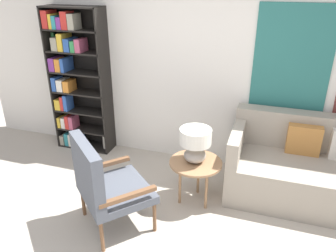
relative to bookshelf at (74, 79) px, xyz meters
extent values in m
cube|color=white|center=(1.67, 0.18, 0.34)|extent=(6.40, 0.06, 2.70)
cube|color=#286B66|center=(2.75, 0.14, 0.41)|extent=(0.83, 0.02, 1.25)
cube|color=black|center=(-0.30, 0.00, -0.03)|extent=(0.02, 0.30, 1.96)
cube|color=black|center=(0.48, 0.00, -0.03)|extent=(0.02, 0.30, 1.96)
cube|color=black|center=(0.09, 0.00, 0.94)|extent=(0.80, 0.30, 0.02)
cube|color=black|center=(0.09, 0.00, -1.00)|extent=(0.80, 0.30, 0.02)
cube|color=black|center=(0.09, 0.15, -0.03)|extent=(0.80, 0.01, 1.96)
cube|color=black|center=(0.09, 0.00, -0.72)|extent=(0.80, 0.30, 0.02)
cube|color=gray|center=(-0.25, -0.03, -0.92)|extent=(0.07, 0.20, 0.14)
cube|color=teal|center=(-0.17, -0.02, -0.90)|extent=(0.06, 0.23, 0.19)
cube|color=silver|center=(-0.09, -0.01, -0.90)|extent=(0.09, 0.25, 0.18)
cube|color=#2D56A8|center=(0.00, -0.05, -0.89)|extent=(0.08, 0.18, 0.20)
cylinder|color=beige|center=(0.41, 0.00, -0.89)|extent=(0.09, 0.09, 0.20)
cube|color=black|center=(0.09, 0.00, -0.45)|extent=(0.80, 0.30, 0.02)
cube|color=gold|center=(-0.26, -0.03, -0.64)|extent=(0.05, 0.22, 0.15)
cube|color=silver|center=(-0.19, -0.01, -0.64)|extent=(0.06, 0.25, 0.16)
cube|color=red|center=(-0.12, -0.04, -0.62)|extent=(0.06, 0.19, 0.19)
cube|color=#B24C6B|center=(-0.06, -0.05, -0.62)|extent=(0.06, 0.18, 0.19)
cube|color=black|center=(0.09, 0.00, -0.17)|extent=(0.80, 0.30, 0.02)
cube|color=gold|center=(-0.24, -0.05, -0.36)|extent=(0.09, 0.17, 0.15)
cube|color=red|center=(-0.16, -0.02, -0.34)|extent=(0.05, 0.23, 0.20)
cube|color=#2D56A8|center=(-0.11, -0.05, -0.33)|extent=(0.06, 0.18, 0.22)
cube|color=black|center=(0.09, 0.00, 0.11)|extent=(0.80, 0.30, 0.02)
cube|color=#2D56A8|center=(-0.25, -0.04, -0.07)|extent=(0.06, 0.20, 0.19)
cube|color=silver|center=(-0.16, -0.03, -0.08)|extent=(0.09, 0.21, 0.16)
cube|color=orange|center=(-0.06, -0.03, -0.08)|extent=(0.09, 0.21, 0.15)
cube|color=black|center=(0.09, 0.00, 0.38)|extent=(0.80, 0.30, 0.02)
cube|color=#7A338C|center=(-0.24, -0.01, 0.20)|extent=(0.09, 0.24, 0.18)
cube|color=orange|center=(-0.14, -0.04, 0.20)|extent=(0.08, 0.18, 0.17)
cube|color=#2D56A8|center=(-0.07, -0.01, 0.21)|extent=(0.05, 0.25, 0.18)
cube|color=black|center=(0.09, 0.00, 0.66)|extent=(0.80, 0.30, 0.02)
cylinder|color=#194723|center=(-0.24, 0.00, 0.50)|extent=(0.06, 0.06, 0.22)
cube|color=gray|center=(-0.15, -0.05, 0.48)|extent=(0.09, 0.18, 0.17)
cube|color=gold|center=(-0.06, -0.01, 0.50)|extent=(0.08, 0.24, 0.22)
cube|color=#2D56A8|center=(0.03, -0.02, 0.47)|extent=(0.08, 0.24, 0.16)
cube|color=#338C4C|center=(0.12, -0.05, 0.46)|extent=(0.06, 0.18, 0.14)
cube|color=#B24C6B|center=(0.19, -0.03, 0.48)|extent=(0.07, 0.21, 0.17)
cube|color=red|center=(-0.24, -0.02, 0.78)|extent=(0.08, 0.22, 0.22)
cube|color=gold|center=(-0.16, -0.02, 0.76)|extent=(0.04, 0.24, 0.18)
cube|color=teal|center=(-0.11, -0.02, 0.75)|extent=(0.06, 0.22, 0.16)
cube|color=#7A338C|center=(-0.04, -0.02, 0.74)|extent=(0.07, 0.24, 0.15)
cube|color=red|center=(0.04, -0.04, 0.78)|extent=(0.09, 0.19, 0.22)
cube|color=gray|center=(0.13, -0.04, 0.77)|extent=(0.09, 0.19, 0.19)
cylinder|color=brown|center=(1.66, -1.36, -0.84)|extent=(0.04, 0.04, 0.34)
cylinder|color=brown|center=(1.23, -0.97, -0.84)|extent=(0.04, 0.04, 0.34)
cylinder|color=brown|center=(1.30, -1.75, -0.84)|extent=(0.04, 0.04, 0.34)
cylinder|color=brown|center=(0.87, -1.36, -0.84)|extent=(0.04, 0.04, 0.34)
cube|color=#4C515B|center=(1.26, -1.36, -0.63)|extent=(0.90, 0.89, 0.08)
cube|color=#4C515B|center=(1.09, -1.55, -0.32)|extent=(0.55, 0.52, 0.55)
cube|color=brown|center=(1.49, -1.57, -0.49)|extent=(0.41, 0.44, 0.04)
cube|color=brown|center=(1.04, -1.15, -0.49)|extent=(0.41, 0.44, 0.04)
cube|color=#9E9384|center=(3.21, -0.34, -0.78)|extent=(1.98, 0.89, 0.46)
cube|color=#9E9384|center=(3.21, 0.00, -0.33)|extent=(1.98, 0.20, 0.43)
cube|color=#9E9384|center=(2.28, -0.34, -0.40)|extent=(0.12, 0.89, 0.30)
cube|color=#B27538|center=(2.99, -0.15, -0.38)|extent=(0.36, 0.12, 0.34)
cylinder|color=#99704C|center=(1.91, -0.77, -0.52)|extent=(0.56, 0.56, 0.03)
cylinder|color=#99704C|center=(1.91, -0.61, -0.77)|extent=(0.03, 0.03, 0.48)
cylinder|color=#99704C|center=(1.77, -0.86, -0.77)|extent=(0.03, 0.03, 0.48)
cylinder|color=#99704C|center=(2.06, -0.86, -0.77)|extent=(0.03, 0.03, 0.48)
ellipsoid|color=#A59E93|center=(1.90, -0.77, -0.43)|extent=(0.23, 0.23, 0.15)
cylinder|color=tan|center=(1.90, -0.77, -0.32)|extent=(0.02, 0.02, 0.06)
cylinder|color=white|center=(1.90, -0.77, -0.21)|extent=(0.33, 0.33, 0.16)
camera|label=1|loc=(2.56, -3.70, 1.27)|focal=35.00mm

